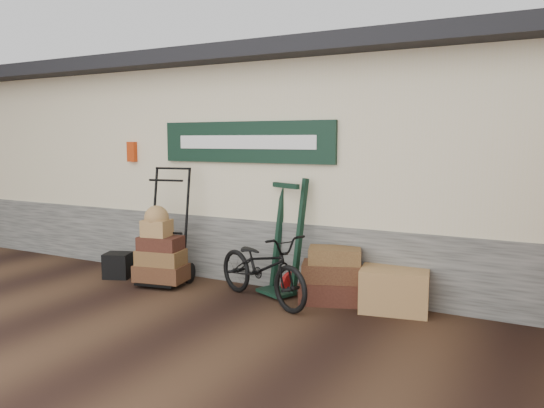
# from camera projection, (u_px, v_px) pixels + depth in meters

# --- Properties ---
(ground) EXTENTS (80.00, 80.00, 0.00)m
(ground) POSITION_uv_depth(u_px,v_px,m) (226.00, 307.00, 6.32)
(ground) COLOR black
(ground) RESTS_ON ground
(station_building) EXTENTS (14.40, 4.10, 3.20)m
(station_building) POSITION_uv_depth(u_px,v_px,m) (318.00, 163.00, 8.53)
(station_building) COLOR #4C4C47
(station_building) RESTS_ON ground
(porter_trolley) EXTENTS (0.91, 0.75, 1.63)m
(porter_trolley) POSITION_uv_depth(u_px,v_px,m) (167.00, 225.00, 7.31)
(porter_trolley) COLOR black
(porter_trolley) RESTS_ON ground
(green_barrow) EXTENTS (0.68, 0.64, 1.50)m
(green_barrow) POSITION_uv_depth(u_px,v_px,m) (286.00, 237.00, 6.78)
(green_barrow) COLOR black
(green_barrow) RESTS_ON ground
(suitcase_stack) EXTENTS (0.90, 0.73, 0.69)m
(suitcase_stack) POSITION_uv_depth(u_px,v_px,m) (332.00, 274.00, 6.47)
(suitcase_stack) COLOR #3A1A12
(suitcase_stack) RESTS_ON ground
(wicker_hamper) EXTENTS (0.85, 0.63, 0.50)m
(wicker_hamper) POSITION_uv_depth(u_px,v_px,m) (394.00, 290.00, 6.13)
(wicker_hamper) COLOR olive
(wicker_hamper) RESTS_ON ground
(black_trunk) EXTENTS (0.45, 0.42, 0.36)m
(black_trunk) POSITION_uv_depth(u_px,v_px,m) (118.00, 265.00, 7.64)
(black_trunk) COLOR black
(black_trunk) RESTS_ON ground
(bicycle) EXTENTS (1.19, 1.75, 0.96)m
(bicycle) POSITION_uv_depth(u_px,v_px,m) (262.00, 263.00, 6.47)
(bicycle) COLOR black
(bicycle) RESTS_ON ground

